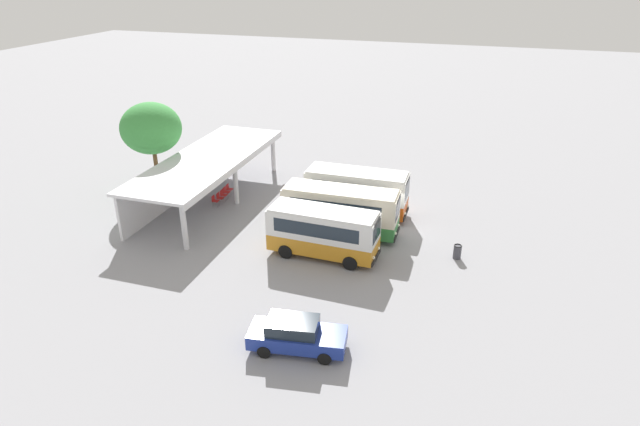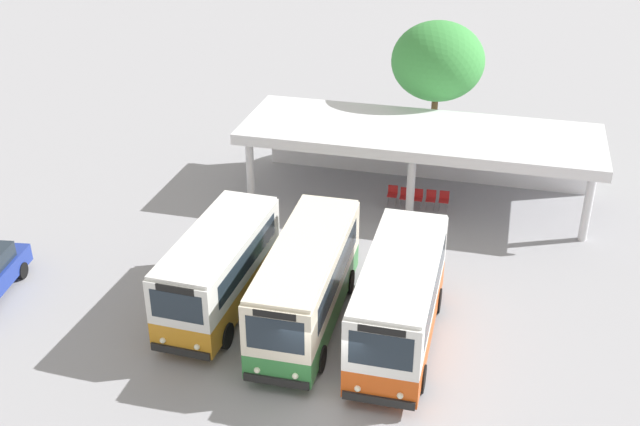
# 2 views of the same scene
# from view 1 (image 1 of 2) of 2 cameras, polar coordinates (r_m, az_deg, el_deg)

# --- Properties ---
(ground_plane) EXTENTS (180.00, 180.00, 0.00)m
(ground_plane) POSITION_cam_1_polar(r_m,az_deg,el_deg) (36.62, 8.05, -1.86)
(ground_plane) COLOR #939399
(city_bus_nearest_orange) EXTENTS (2.47, 6.80, 3.10)m
(city_bus_nearest_orange) POSITION_cam_1_polar(r_m,az_deg,el_deg) (32.46, 0.35, -1.91)
(city_bus_nearest_orange) COLOR black
(city_bus_nearest_orange) RESTS_ON ground
(city_bus_second_in_row) EXTENTS (2.42, 7.68, 3.19)m
(city_bus_second_in_row) POSITION_cam_1_polar(r_m,az_deg,el_deg) (35.18, 2.19, 0.42)
(city_bus_second_in_row) COLOR black
(city_bus_second_in_row) RESTS_ON ground
(city_bus_middle_cream) EXTENTS (2.45, 7.23, 3.26)m
(city_bus_middle_cream) POSITION_cam_1_polar(r_m,az_deg,el_deg) (37.97, 3.92, 2.36)
(city_bus_middle_cream) COLOR black
(city_bus_middle_cream) RESTS_ON ground
(parked_car_flank) EXTENTS (2.39, 4.73, 1.62)m
(parked_car_flank) POSITION_cam_1_polar(r_m,az_deg,el_deg) (25.55, -2.54, -12.76)
(parked_car_flank) COLOR black
(parked_car_flank) RESTS_ON ground
(terminal_canopy) EXTENTS (15.89, 5.41, 3.40)m
(terminal_canopy) POSITION_cam_1_polar(r_m,az_deg,el_deg) (41.03, -12.59, 4.85)
(terminal_canopy) COLOR silver
(terminal_canopy) RESTS_ON ground
(waiting_chair_end_by_column) EXTENTS (0.46, 0.46, 0.86)m
(waiting_chair_end_by_column) POSITION_cam_1_polar(r_m,az_deg,el_deg) (40.32, -11.11, 1.37)
(waiting_chair_end_by_column) COLOR slate
(waiting_chair_end_by_column) RESTS_ON ground
(waiting_chair_second_from_end) EXTENTS (0.46, 0.46, 0.86)m
(waiting_chair_second_from_end) POSITION_cam_1_polar(r_m,az_deg,el_deg) (40.75, -10.62, 1.67)
(waiting_chair_second_from_end) COLOR slate
(waiting_chair_second_from_end) RESTS_ON ground
(waiting_chair_middle_seat) EXTENTS (0.46, 0.46, 0.86)m
(waiting_chair_middle_seat) POSITION_cam_1_polar(r_m,az_deg,el_deg) (41.22, -10.26, 1.98)
(waiting_chair_middle_seat) COLOR slate
(waiting_chair_middle_seat) RESTS_ON ground
(waiting_chair_fourth_seat) EXTENTS (0.46, 0.46, 0.86)m
(waiting_chair_fourth_seat) POSITION_cam_1_polar(r_m,az_deg,el_deg) (41.71, -9.96, 2.29)
(waiting_chair_fourth_seat) COLOR slate
(waiting_chair_fourth_seat) RESTS_ON ground
(waiting_chair_fifth_seat) EXTENTS (0.46, 0.46, 0.86)m
(waiting_chair_fifth_seat) POSITION_cam_1_polar(r_m,az_deg,el_deg) (42.20, -9.65, 2.60)
(waiting_chair_fifth_seat) COLOR slate
(waiting_chair_fifth_seat) RESTS_ON ground
(roadside_tree_behind_canopy) EXTENTS (4.50, 4.50, 7.10)m
(roadside_tree_behind_canopy) POSITION_cam_1_polar(r_m,az_deg,el_deg) (42.39, -17.48, 8.55)
(roadside_tree_behind_canopy) COLOR brown
(roadside_tree_behind_canopy) RESTS_ON ground
(litter_bin_apron) EXTENTS (0.49, 0.49, 0.90)m
(litter_bin_apron) POSITION_cam_1_polar(r_m,az_deg,el_deg) (33.84, 14.36, -3.99)
(litter_bin_apron) COLOR #3F3F47
(litter_bin_apron) RESTS_ON ground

